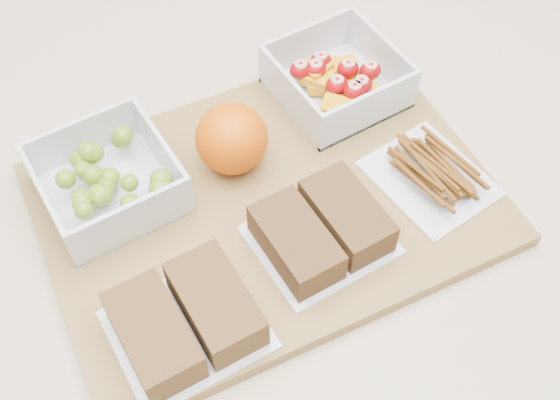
{
  "coord_description": "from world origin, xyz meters",
  "views": [
    {
      "loc": [
        -0.22,
        -0.34,
        1.46
      ],
      "look_at": [
        -0.01,
        -0.02,
        0.93
      ],
      "focal_mm": 45.0,
      "sensor_mm": 36.0,
      "label": 1
    }
  ],
  "objects_px": {
    "cutting_board": "(268,204)",
    "sandwich_bag_left": "(185,320)",
    "orange": "(232,139)",
    "pretzel_bag": "(432,171)",
    "fruit_container": "(336,80)",
    "grape_container": "(108,180)",
    "sandwich_bag_center": "(321,230)"
  },
  "relations": [
    {
      "from": "orange",
      "to": "sandwich_bag_left",
      "type": "bearing_deg",
      "value": -131.64
    },
    {
      "from": "sandwich_bag_center",
      "to": "pretzel_bag",
      "type": "relative_size",
      "value": 0.97
    },
    {
      "from": "orange",
      "to": "pretzel_bag",
      "type": "distance_m",
      "value": 0.2
    },
    {
      "from": "grape_container",
      "to": "sandwich_bag_left",
      "type": "bearing_deg",
      "value": -91.39
    },
    {
      "from": "sandwich_bag_left",
      "to": "grape_container",
      "type": "bearing_deg",
      "value": 88.61
    },
    {
      "from": "sandwich_bag_left",
      "to": "sandwich_bag_center",
      "type": "bearing_deg",
      "value": 6.09
    },
    {
      "from": "cutting_board",
      "to": "sandwich_bag_center",
      "type": "relative_size",
      "value": 3.55
    },
    {
      "from": "orange",
      "to": "grape_container",
      "type": "bearing_deg",
      "value": 167.0
    },
    {
      "from": "fruit_container",
      "to": "sandwich_bag_center",
      "type": "distance_m",
      "value": 0.19
    },
    {
      "from": "grape_container",
      "to": "orange",
      "type": "xyz_separation_m",
      "value": [
        0.12,
        -0.03,
        0.01
      ]
    },
    {
      "from": "cutting_board",
      "to": "grape_container",
      "type": "relative_size",
      "value": 3.49
    },
    {
      "from": "cutting_board",
      "to": "sandwich_bag_left",
      "type": "distance_m",
      "value": 0.15
    },
    {
      "from": "cutting_board",
      "to": "sandwich_bag_center",
      "type": "distance_m",
      "value": 0.07
    },
    {
      "from": "fruit_container",
      "to": "pretzel_bag",
      "type": "bearing_deg",
      "value": -84.8
    },
    {
      "from": "cutting_board",
      "to": "pretzel_bag",
      "type": "distance_m",
      "value": 0.16
    },
    {
      "from": "cutting_board",
      "to": "pretzel_bag",
      "type": "bearing_deg",
      "value": -17.41
    },
    {
      "from": "cutting_board",
      "to": "fruit_container",
      "type": "height_order",
      "value": "fruit_container"
    },
    {
      "from": "cutting_board",
      "to": "fruit_container",
      "type": "distance_m",
      "value": 0.16
    },
    {
      "from": "cutting_board",
      "to": "sandwich_bag_left",
      "type": "bearing_deg",
      "value": -141.82
    },
    {
      "from": "sandwich_bag_center",
      "to": "pretzel_bag",
      "type": "bearing_deg",
      "value": 1.41
    },
    {
      "from": "cutting_board",
      "to": "pretzel_bag",
      "type": "xyz_separation_m",
      "value": [
        0.15,
        -0.06,
        0.02
      ]
    },
    {
      "from": "fruit_container",
      "to": "sandwich_bag_center",
      "type": "relative_size",
      "value": 1.02
    },
    {
      "from": "cutting_board",
      "to": "fruit_container",
      "type": "relative_size",
      "value": 3.49
    },
    {
      "from": "grape_container",
      "to": "sandwich_bag_left",
      "type": "height_order",
      "value": "grape_container"
    },
    {
      "from": "fruit_container",
      "to": "orange",
      "type": "distance_m",
      "value": 0.14
    },
    {
      "from": "sandwich_bag_center",
      "to": "pretzel_bag",
      "type": "distance_m",
      "value": 0.13
    },
    {
      "from": "orange",
      "to": "pretzel_bag",
      "type": "bearing_deg",
      "value": -38.13
    },
    {
      "from": "fruit_container",
      "to": "orange",
      "type": "relative_size",
      "value": 1.71
    },
    {
      "from": "fruit_container",
      "to": "orange",
      "type": "bearing_deg",
      "value": -170.0
    },
    {
      "from": "sandwich_bag_center",
      "to": "fruit_container",
      "type": "bearing_deg",
      "value": 51.51
    },
    {
      "from": "grape_container",
      "to": "pretzel_bag",
      "type": "bearing_deg",
      "value": -28.46
    },
    {
      "from": "fruit_container",
      "to": "pretzel_bag",
      "type": "height_order",
      "value": "fruit_container"
    }
  ]
}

